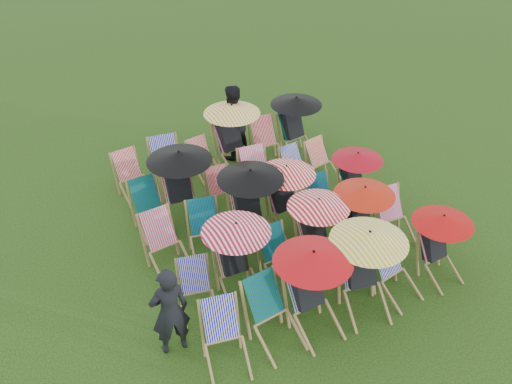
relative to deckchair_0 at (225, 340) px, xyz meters
name	(u,v)px	position (x,y,z in m)	size (l,w,h in m)	color
ground	(270,235)	(1.95, 2.28, -0.47)	(100.00, 100.00, 0.00)	black
deckchair_0	(225,340)	(0.00, 0.00, 0.00)	(0.76, 0.96, 0.94)	#9A7848
deckchair_1	(274,316)	(0.82, 0.05, 0.04)	(0.79, 1.01, 1.01)	#9A7848
deckchair_2	(313,291)	(1.47, 0.04, 0.28)	(1.20, 1.27, 1.43)	#9A7848
deckchair_3	(365,270)	(2.43, 0.03, 0.29)	(1.22, 1.30, 1.45)	#9A7848
deckchair_4	(397,273)	(3.07, 0.00, -0.02)	(0.74, 0.92, 0.90)	#9A7848
deckchair_5	(440,246)	(3.99, 0.05, 0.16)	(1.02, 1.08, 1.20)	#9A7848
deckchair_6	(197,292)	(0.02, 1.11, -0.04)	(0.71, 0.88, 0.85)	#9A7848
deckchair_7	(237,258)	(0.78, 1.25, 0.23)	(1.13, 1.17, 1.34)	#9A7848
deckchair_8	(280,257)	(1.56, 1.21, -0.03)	(0.61, 0.83, 0.88)	#9A7848
deckchair_9	(318,231)	(2.34, 1.28, 0.20)	(1.08, 1.12, 1.28)	#9A7848
deckchair_10	(363,218)	(3.25, 1.22, 0.20)	(1.08, 1.14, 1.28)	#9A7848
deckchair_11	(396,218)	(3.96, 1.16, -0.01)	(0.65, 0.88, 0.92)	#9A7848
deckchair_12	(167,245)	(-0.05, 2.31, 0.02)	(0.76, 0.98, 0.99)	#9A7848
deckchair_13	(206,233)	(0.69, 2.34, 0.00)	(0.78, 0.97, 0.94)	#9A7848
deckchair_14	(250,205)	(1.59, 2.39, 0.28)	(1.21, 1.27, 1.43)	#9A7848
deckchair_15	(287,197)	(2.35, 2.39, 0.21)	(1.09, 1.17, 1.30)	#9A7848
deckchair_16	(322,200)	(3.10, 2.31, -0.06)	(0.63, 0.81, 0.82)	#9A7848
deckchair_17	(357,179)	(3.92, 2.34, 0.15)	(0.99, 1.08, 1.17)	#9A7848
deckchair_18	(150,208)	(0.04, 3.48, 0.00)	(0.65, 0.89, 0.94)	#9A7848
deckchair_19	(181,186)	(0.67, 3.49, 0.30)	(1.23, 1.29, 1.46)	#9A7848
deckchair_20	(222,192)	(1.49, 3.43, -0.06)	(0.57, 0.78, 0.81)	#9A7848
deckchair_21	(259,178)	(2.30, 3.42, 0.03)	(0.75, 0.98, 1.01)	#9A7848
deckchair_22	(298,169)	(3.23, 3.46, -0.06)	(0.65, 0.83, 0.83)	#9A7848
deckchair_23	(324,163)	(3.84, 3.41, -0.04)	(0.71, 0.88, 0.85)	#9A7848
deckchair_24	(133,177)	(0.06, 4.69, -0.02)	(0.69, 0.89, 0.90)	#9A7848
deckchair_25	(168,167)	(0.81, 4.63, 0.04)	(0.79, 1.02, 1.02)	#9A7848
deckchair_26	(205,160)	(1.64, 4.65, -0.06)	(0.68, 0.85, 0.83)	#9A7848
deckchair_27	(234,136)	(2.37, 4.76, 0.29)	(1.22, 1.32, 1.44)	#9A7848
deckchair_28	(268,144)	(3.10, 4.55, 0.02)	(0.70, 0.94, 0.98)	#9A7848
deckchair_29	(297,126)	(3.87, 4.62, 0.25)	(1.15, 1.24, 1.36)	#9A7848
person_left	(170,311)	(-0.59, 0.59, 0.32)	(0.58, 0.38, 1.58)	black
person_rear	(231,123)	(2.50, 5.15, 0.40)	(0.85, 0.66, 1.74)	black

